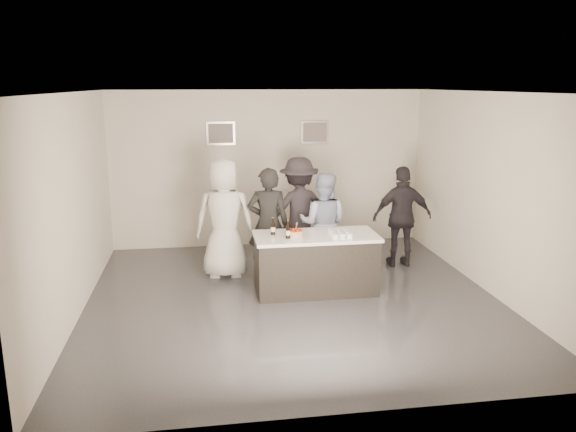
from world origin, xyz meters
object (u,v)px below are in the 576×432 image
object	(u,v)px
person_main_blue	(323,223)
beer_bottle_b	(288,230)
bar_counter	(316,263)
beer_bottle_a	(273,226)
person_main_black	(268,224)
person_guest_right	(402,217)
cake	(295,234)
person_guest_back	(299,211)
person_guest_left	(225,218)

from	to	relation	value
person_main_blue	beer_bottle_b	bearing A→B (deg)	74.40
beer_bottle_b	person_main_blue	distance (m)	1.25
bar_counter	beer_bottle_b	world-z (taller)	beer_bottle_b
beer_bottle_a	person_main_black	xyz separation A→B (m)	(0.00, 0.62, -0.12)
bar_counter	person_main_blue	distance (m)	0.99
beer_bottle_a	person_main_blue	bearing A→B (deg)	39.10
person_main_blue	person_guest_right	bearing A→B (deg)	-152.43
person_main_blue	person_guest_right	distance (m)	1.44
person_main_blue	person_guest_right	world-z (taller)	person_guest_right
person_main_blue	bar_counter	bearing A→B (deg)	92.14
beer_bottle_b	cake	bearing A→B (deg)	36.80
beer_bottle_b	person_guest_right	xyz separation A→B (m)	(2.17, 1.15, -0.15)
cake	person_main_black	xyz separation A→B (m)	(-0.31, 0.76, -0.02)
person_main_blue	person_guest_back	bearing A→B (deg)	-43.63
cake	person_guest_back	xyz separation A→B (m)	(0.32, 1.53, 0.00)
bar_counter	person_main_blue	world-z (taller)	person_main_blue
bar_counter	cake	distance (m)	0.59
beer_bottle_b	person_main_black	xyz separation A→B (m)	(-0.19, 0.85, -0.12)
cake	person_main_black	size ratio (longest dim) A/B	0.13
beer_bottle_b	person_guest_left	distance (m)	1.37
person_main_blue	person_guest_left	distance (m)	1.63
bar_counter	beer_bottle_b	bearing A→B (deg)	-162.94
person_guest_back	person_main_black	bearing A→B (deg)	43.13
cake	person_guest_right	size ratio (longest dim) A/B	0.14
person_main_black	person_guest_right	distance (m)	2.38
person_guest_right	bar_counter	bearing A→B (deg)	32.56
person_main_blue	person_main_black	bearing A→B (deg)	29.56
beer_bottle_b	person_guest_back	distance (m)	1.68
person_guest_left	person_guest_right	world-z (taller)	person_guest_left
cake	person_guest_right	xyz separation A→B (m)	(2.05, 1.06, -0.06)
person_main_black	person_guest_left	distance (m)	0.72
cake	person_guest_left	xyz separation A→B (m)	(-1.00, 0.96, 0.04)
cake	person_main_black	distance (m)	0.82
beer_bottle_b	person_main_blue	xyz separation A→B (m)	(0.74, 0.99, -0.18)
person_guest_left	beer_bottle_a	bearing A→B (deg)	135.39
beer_bottle_a	cake	bearing A→B (deg)	-24.76
bar_counter	person_guest_left	distance (m)	1.70
person_guest_left	person_guest_back	xyz separation A→B (m)	(1.32, 0.57, -0.04)
beer_bottle_b	person_guest_back	xyz separation A→B (m)	(0.44, 1.62, -0.09)
beer_bottle_b	bar_counter	bearing A→B (deg)	17.06
person_guest_back	person_main_blue	bearing A→B (deg)	107.82
person_guest_back	beer_bottle_a	bearing A→B (deg)	58.08
bar_counter	person_guest_right	xyz separation A→B (m)	(1.72, 1.01, 0.43)
person_guest_right	beer_bottle_a	bearing A→B (deg)	23.38
person_main_black	beer_bottle_a	bearing A→B (deg)	96.81
person_guest_left	person_guest_right	distance (m)	3.05
person_guest_left	bar_counter	bearing A→B (deg)	150.79
bar_counter	person_guest_back	size ratio (longest dim) A/B	0.99
person_main_black	person_guest_back	size ratio (longest dim) A/B	0.97
cake	beer_bottle_a	distance (m)	0.35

